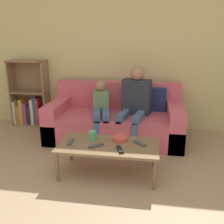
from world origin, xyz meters
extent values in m
cube|color=beige|center=(0.00, 2.94, 1.30)|extent=(12.00, 0.06, 2.60)
cube|color=#DB5B70|center=(-0.08, 2.32, 0.16)|extent=(2.01, 0.96, 0.31)
cube|color=#C95467|center=(-0.08, 2.23, 0.36)|extent=(1.57, 0.78, 0.10)
cube|color=#DB5B70|center=(-0.08, 2.71, 0.62)|extent=(2.01, 0.18, 0.42)
cube|color=#DB5B70|center=(-0.98, 2.32, 0.29)|extent=(0.22, 0.96, 0.57)
cube|color=#DB5B70|center=(0.81, 2.32, 0.29)|extent=(0.22, 0.96, 0.57)
cube|color=navy|center=(0.50, 2.56, 0.59)|extent=(0.36, 0.12, 0.36)
cube|color=#8E7051|center=(-1.97, 2.76, 0.57)|extent=(0.02, 0.28, 1.14)
cube|color=#8E7051|center=(-1.35, 2.76, 0.57)|extent=(0.02, 0.28, 1.14)
cube|color=#8E7051|center=(-1.66, 2.88, 0.57)|extent=(0.64, 0.02, 1.14)
cube|color=#8E7051|center=(-1.66, 2.76, 0.01)|extent=(0.64, 0.28, 0.02)
cube|color=#8E7051|center=(-1.66, 2.76, 0.60)|extent=(0.59, 0.28, 0.02)
cube|color=#8E7051|center=(-1.66, 2.76, 1.13)|extent=(0.64, 0.28, 0.02)
cube|color=beige|center=(-1.94, 2.75, 0.23)|extent=(0.05, 0.23, 0.41)
cube|color=#B77542|center=(-1.88, 2.74, 0.19)|extent=(0.06, 0.20, 0.33)
cube|color=gold|center=(-1.81, 2.75, 0.24)|extent=(0.06, 0.23, 0.44)
cube|color=#993D84|center=(-1.74, 2.75, 0.22)|extent=(0.07, 0.23, 0.39)
cube|color=#232328|center=(-1.67, 2.75, 0.19)|extent=(0.05, 0.23, 0.34)
cube|color=beige|center=(-1.61, 2.74, 0.25)|extent=(0.06, 0.18, 0.45)
cube|color=#33519E|center=(-1.55, 2.74, 0.27)|extent=(0.04, 0.16, 0.49)
cube|color=red|center=(-1.50, 2.74, 0.26)|extent=(0.04, 0.19, 0.47)
cube|color=#232328|center=(-1.45, 2.74, 0.18)|extent=(0.06, 0.18, 0.31)
cylinder|color=brown|center=(-0.53, 1.03, 0.17)|extent=(0.04, 0.04, 0.34)
cylinder|color=brown|center=(0.51, 1.03, 0.17)|extent=(0.04, 0.04, 0.34)
cylinder|color=brown|center=(-0.53, 1.51, 0.17)|extent=(0.04, 0.04, 0.34)
cylinder|color=brown|center=(0.51, 1.51, 0.17)|extent=(0.04, 0.04, 0.34)
cube|color=brown|center=(-0.01, 1.27, 0.35)|extent=(1.13, 0.57, 0.03)
cylinder|color=#476693|center=(0.03, 1.88, 0.21)|extent=(0.11, 0.11, 0.41)
cylinder|color=#476693|center=(0.25, 1.84, 0.21)|extent=(0.11, 0.11, 0.41)
cube|color=#476693|center=(0.08, 2.13, 0.46)|extent=(0.18, 0.44, 0.09)
cube|color=#476693|center=(0.30, 2.08, 0.46)|extent=(0.18, 0.44, 0.09)
cube|color=#282D38|center=(0.24, 2.36, 0.67)|extent=(0.45, 0.28, 0.52)
sphere|color=#A87A5B|center=(0.24, 2.36, 1.03)|extent=(0.22, 0.22, 0.22)
cylinder|color=#476693|center=(-0.27, 1.86, 0.21)|extent=(0.11, 0.11, 0.41)
cylinder|color=#476693|center=(-0.14, 1.88, 0.21)|extent=(0.11, 0.11, 0.41)
cube|color=#476693|center=(-0.32, 2.10, 0.46)|extent=(0.18, 0.44, 0.09)
cube|color=#476693|center=(-0.19, 2.13, 0.46)|extent=(0.18, 0.44, 0.09)
cube|color=#66845B|center=(-0.30, 2.37, 0.58)|extent=(0.27, 0.24, 0.34)
sphere|color=#A87A5B|center=(-0.30, 2.37, 0.82)|extent=(0.16, 0.16, 0.16)
cylinder|color=#4CB77A|center=(-0.21, 1.37, 0.42)|extent=(0.09, 0.09, 0.11)
cube|color=#47474C|center=(-0.45, 1.25, 0.38)|extent=(0.06, 0.17, 0.02)
cube|color=#47474C|center=(-0.13, 1.19, 0.38)|extent=(0.16, 0.15, 0.02)
cube|color=#47474C|center=(0.34, 1.33, 0.38)|extent=(0.15, 0.16, 0.02)
cube|color=black|center=(0.14, 1.13, 0.38)|extent=(0.10, 0.18, 0.02)
cylinder|color=#DB4C47|center=(0.11, 1.40, 0.39)|extent=(0.17, 0.17, 0.05)
camera|label=1|loc=(0.42, -1.28, 1.53)|focal=40.00mm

